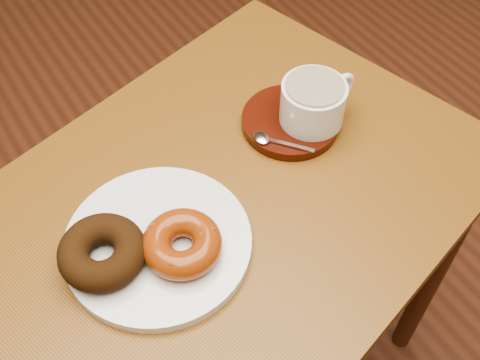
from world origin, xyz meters
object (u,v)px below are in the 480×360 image
cafe_table (230,237)px  saucer (290,122)px  coffee_cup (314,102)px  donut_plate (158,243)px

cafe_table → saucer: (0.16, 0.06, 0.12)m
cafe_table → coffee_cup: (0.18, 0.05, 0.17)m
coffee_cup → saucer: bearing=144.8°
saucer → coffee_cup: (0.03, -0.02, 0.04)m
donut_plate → coffee_cup: bearing=12.3°
cafe_table → saucer: size_ratio=5.71×
cafe_table → donut_plate: (-0.13, -0.02, 0.12)m
donut_plate → cafe_table: bearing=10.1°
saucer → donut_plate: bearing=-163.1°
cafe_table → donut_plate: bearing=175.5°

